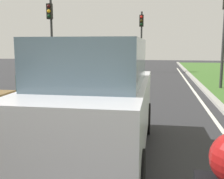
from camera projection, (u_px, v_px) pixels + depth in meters
The scene contains 8 objects.
ground_plane at pixel (109, 100), 11.03m from camera, with size 60.00×60.00×0.00m, color #2D2D30.
lane_line_center at pixel (91, 99), 11.14m from camera, with size 0.12×32.00×0.01m, color silver.
lane_line_right_edge at pixel (203, 103), 10.43m from camera, with size 0.12×32.00×0.01m, color silver.
curb_right at pixel (217, 102), 10.33m from camera, with size 0.24×48.00×0.12m, color #9E9B93.
car_suv_ahead at pixel (97, 98), 5.29m from camera, with size 2.00×4.52×2.28m.
car_hatchback_far at pixel (57, 76), 11.48m from camera, with size 1.82×3.75×1.78m.
traffic_light_overhead_left at pixel (51, 26), 16.64m from camera, with size 0.32×0.50×4.86m.
traffic_light_far_median at pixel (141, 32), 21.86m from camera, with size 0.32×0.50×4.75m.
Camera 1 is at (1.97, 3.36, 2.17)m, focal length 44.50 mm.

